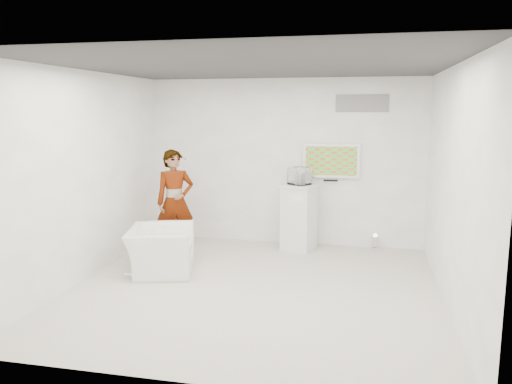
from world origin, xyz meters
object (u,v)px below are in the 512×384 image
Objects in this scene: tv at (331,161)px; pedestal at (299,217)px; floor_uplight at (375,242)px; armchair at (161,250)px; person at (175,202)px.

tv is 1.15m from pedestal.
pedestal reaches higher than floor_uplight.
armchair reaches higher than floor_uplight.
person is at bearing -164.88° from floor_uplight.
floor_uplight is at bearing -7.76° from tv.
floor_uplight is at bearing -73.50° from armchair.
pedestal is 1.42m from floor_uplight.
tv is at bearing 33.61° from pedestal.
tv reaches higher than pedestal.
armchair is (0.16, -1.04, -0.55)m from person.
person is at bearing -6.01° from armchair.
person is 6.51× the size of floor_uplight.
floor_uplight is (0.81, -0.11, -1.41)m from tv.
tv reaches higher than person.
person is at bearing -158.26° from tv.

